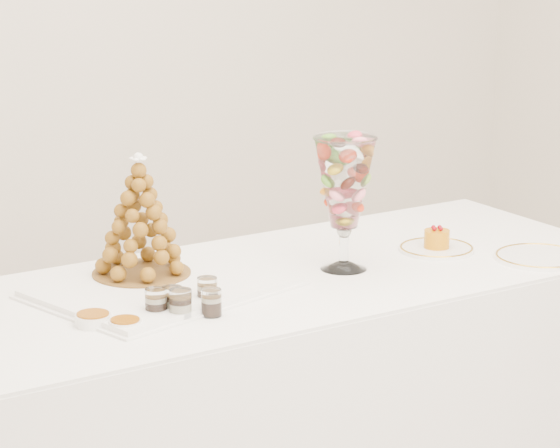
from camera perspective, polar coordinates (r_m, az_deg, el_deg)
buffet_table at (r=3.75m, az=-0.21°, el=-7.95°), size 2.05×0.84×0.78m
lace_tray at (r=3.50m, az=-5.10°, el=-2.73°), size 0.70×0.59×0.02m
macaron_vase at (r=3.63m, az=2.80°, el=1.71°), size 0.17×0.17×0.37m
cake_plate at (r=3.89m, az=6.75°, el=-1.07°), size 0.22×0.22×0.01m
spare_plate at (r=3.85m, az=11.12°, el=-1.41°), size 0.26×0.26×0.01m
verrine_a at (r=3.30m, az=-5.36°, el=-3.40°), size 0.07×0.07×0.07m
verrine_b at (r=3.32m, az=-4.66°, el=-3.29°), size 0.06×0.06×0.07m
verrine_c at (r=3.39m, az=-3.15°, el=-2.88°), size 0.05×0.05×0.07m
verrine_d at (r=3.28m, az=-4.30°, el=-3.47°), size 0.06×0.06×0.08m
verrine_e at (r=3.30m, az=-2.97°, el=-3.39°), size 0.06×0.06×0.07m
ramekin_back at (r=3.26m, az=-8.05°, el=-4.11°), size 0.09×0.09×0.03m
ramekin_front at (r=3.22m, az=-6.68°, el=-4.35°), size 0.08×0.08×0.02m
croquembouche at (r=3.55m, az=-6.05°, el=0.35°), size 0.27×0.27×0.33m
mousse_cake at (r=3.88m, az=6.76°, el=-0.62°), size 0.07×0.07×0.07m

